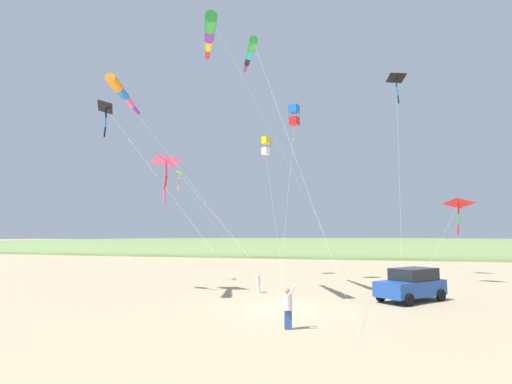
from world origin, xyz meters
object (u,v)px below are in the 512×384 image
cooler_box (392,290)px  kite_delta_striped_overhead (180,174)px  kite_windsock_long_streamer_right (121,92)px  kite_delta_purple_drifting (167,161)px  kite_delta_green_low_center (107,108)px  kite_windsock_white_trailing (210,33)px  parked_car (411,284)px  kite_windsock_red_high_left (250,52)px  kite_delta_rainbow_low_near (458,204)px  kite_delta_magenta_far_left (397,79)px  kite_box_yellow_midlevel (294,115)px  kite_box_blue_topmost (266,146)px  person_child_green_jacket (258,282)px  person_adult_flyer (288,305)px

cooler_box → kite_delta_striped_overhead: (2.29, 16.14, 8.55)m
cooler_box → kite_windsock_long_streamer_right: (-7.13, 15.64, 12.15)m
kite_delta_purple_drifting → kite_delta_green_low_center: 5.39m
cooler_box → kite_windsock_white_trailing: size_ratio=0.04×
parked_car → kite_windsock_red_high_left: size_ratio=0.27×
kite_delta_purple_drifting → kite_windsock_long_streamer_right: bearing=164.9°
kite_windsock_white_trailing → kite_windsock_red_high_left: (4.03, -1.42, 0.50)m
kite_delta_purple_drifting → kite_delta_rainbow_low_near: bearing=-63.4°
kite_delta_striped_overhead → kite_delta_magenta_far_left: kite_delta_magenta_far_left is taller
kite_windsock_white_trailing → kite_box_yellow_midlevel: (11.27, -3.35, -1.95)m
cooler_box → kite_windsock_red_high_left: (-2.22, 8.91, 16.12)m
kite_delta_purple_drifting → kite_windsock_long_streamer_right: kite_windsock_long_streamer_right is taller
kite_delta_purple_drifting → kite_windsock_white_trailing: bearing=-126.2°
kite_delta_green_low_center → kite_box_blue_topmost: size_ratio=0.98×
parked_car → person_child_green_jacket: parked_car is taller
parked_car → kite_windsock_red_high_left: bearing=85.9°
kite_delta_striped_overhead → kite_delta_rainbow_low_near: (4.74, -21.97, -2.53)m
kite_delta_rainbow_low_near → kite_delta_magenta_far_left: (3.40, 3.91, 12.13)m
kite_windsock_white_trailing → kite_box_yellow_midlevel: 11.91m
kite_windsock_white_trailing → kite_box_blue_topmost: kite_windsock_white_trailing is taller
kite_windsock_white_trailing → kite_windsock_red_high_left: kite_windsock_red_high_left is taller
person_adult_flyer → kite_delta_striped_overhead: bearing=39.8°
kite_windsock_red_high_left → kite_delta_green_low_center: bearing=105.2°
kite_delta_striped_overhead → kite_delta_rainbow_low_near: size_ratio=1.19×
cooler_box → kite_delta_magenta_far_left: (10.43, -1.92, 18.15)m
person_adult_flyer → person_child_green_jacket: (9.46, 3.62, -0.28)m
person_adult_flyer → kite_box_blue_topmost: size_ratio=0.14×
parked_car → person_child_green_jacket: bearing=83.5°
kite_delta_striped_overhead → kite_box_blue_topmost: 9.17m
kite_delta_purple_drifting → kite_delta_rainbow_low_near: 22.94m
person_adult_flyer → kite_windsock_long_streamer_right: kite_windsock_long_streamer_right is taller
kite_windsock_white_trailing → kite_delta_purple_drifting: 8.80m
person_child_green_jacket → person_adult_flyer: bearing=-159.1°
cooler_box → kite_box_yellow_midlevel: size_ratio=0.04×
kite_delta_magenta_far_left → kite_box_blue_topmost: (-1.98, 12.19, -6.18)m
kite_box_yellow_midlevel → kite_delta_green_low_center: bearing=130.9°
parked_car → person_adult_flyer: parked_car is taller
kite_box_yellow_midlevel → kite_windsock_red_high_left: size_ratio=0.88×
kite_box_yellow_midlevel → kite_windsock_long_streamer_right: bearing=144.5°
person_adult_flyer → kite_delta_purple_drifting: (8.17, 9.76, 7.79)m
kite_delta_striped_overhead → kite_delta_magenta_far_left: 22.01m
kite_windsock_long_streamer_right → kite_box_yellow_midlevel: bearing=-35.5°
kite_delta_striped_overhead → kite_windsock_long_streamer_right: (-9.42, -0.50, 3.60)m
cooler_box → kite_windsock_white_trailing: bearing=121.2°
kite_windsock_white_trailing → kite_delta_purple_drifting: size_ratio=1.77×
parked_car → kite_windsock_red_high_left: 18.24m
kite_box_yellow_midlevel → kite_box_blue_topmost: 5.05m
cooler_box → person_adult_flyer: size_ratio=0.35×
kite_delta_magenta_far_left → kite_delta_purple_drifting: bearing=129.5°
parked_car → kite_delta_purple_drifting: size_ratio=0.48×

